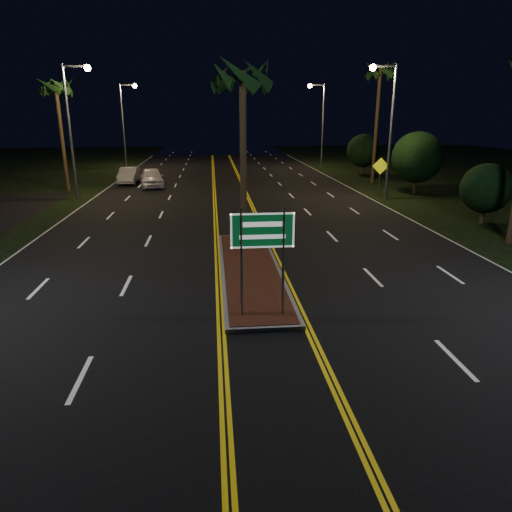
{
  "coord_description": "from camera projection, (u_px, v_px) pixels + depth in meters",
  "views": [
    {
      "loc": [
        -1.36,
        -9.48,
        5.79
      ],
      "look_at": [
        -0.17,
        2.98,
        1.9
      ],
      "focal_mm": 32.0,
      "sensor_mm": 36.0,
      "label": 1
    }
  ],
  "objects": [
    {
      "name": "ground",
      "position": [
        275.0,
        369.0,
        10.85
      ],
      "size": [
        120.0,
        120.0,
        0.0
      ],
      "primitive_type": "plane",
      "color": "black",
      "rests_on": "ground"
    },
    {
      "name": "median_island",
      "position": [
        250.0,
        270.0,
        17.48
      ],
      "size": [
        2.25,
        10.25,
        0.17
      ],
      "color": "gray",
      "rests_on": "ground"
    },
    {
      "name": "highway_sign",
      "position": [
        262.0,
        241.0,
        12.8
      ],
      "size": [
        1.8,
        0.08,
        3.2
      ],
      "color": "gray",
      "rests_on": "ground"
    },
    {
      "name": "streetlight_left_mid",
      "position": [
        74.0,
        117.0,
        31.02
      ],
      "size": [
        1.91,
        0.44,
        9.0
      ],
      "color": "gray",
      "rests_on": "ground"
    },
    {
      "name": "streetlight_left_far",
      "position": [
        126.0,
        116.0,
        50.04
      ],
      "size": [
        1.91,
        0.44,
        9.0
      ],
      "color": "gray",
      "rests_on": "ground"
    },
    {
      "name": "streetlight_right_mid",
      "position": [
        387.0,
        117.0,
        31.06
      ],
      "size": [
        1.91,
        0.44,
        9.0
      ],
      "color": "gray",
      "rests_on": "ground"
    },
    {
      "name": "streetlight_right_far",
      "position": [
        320.0,
        116.0,
        50.07
      ],
      "size": [
        1.91,
        0.44,
        9.0
      ],
      "color": "gray",
      "rests_on": "ground"
    },
    {
      "name": "palm_median",
      "position": [
        243.0,
        77.0,
        18.68
      ],
      "size": [
        2.4,
        2.4,
        8.3
      ],
      "color": "#382819",
      "rests_on": "ground"
    },
    {
      "name": "palm_left_far",
      "position": [
        56.0,
        87.0,
        34.01
      ],
      "size": [
        2.4,
        2.4,
        8.8
      ],
      "color": "#382819",
      "rests_on": "ground"
    },
    {
      "name": "palm_right_far",
      "position": [
        380.0,
        72.0,
        37.82
      ],
      "size": [
        2.4,
        2.4,
        10.3
      ],
      "color": "#382819",
      "rests_on": "ground"
    },
    {
      "name": "shrub_near",
      "position": [
        486.0,
        188.0,
        24.81
      ],
      "size": [
        2.7,
        2.7,
        3.3
      ],
      "color": "#382819",
      "rests_on": "ground"
    },
    {
      "name": "shrub_mid",
      "position": [
        417.0,
        157.0,
        34.13
      ],
      "size": [
        3.78,
        3.78,
        4.62
      ],
      "color": "#382819",
      "rests_on": "ground"
    },
    {
      "name": "shrub_far",
      "position": [
        363.0,
        151.0,
        45.64
      ],
      "size": [
        3.24,
        3.24,
        3.96
      ],
      "color": "#382819",
      "rests_on": "ground"
    },
    {
      "name": "car_near",
      "position": [
        152.0,
        176.0,
        38.0
      ],
      "size": [
        3.19,
        5.75,
        1.81
      ],
      "primitive_type": "imported",
      "rotation": [
        0.0,
        0.0,
        0.16
      ],
      "color": "white",
      "rests_on": "ground"
    },
    {
      "name": "car_far",
      "position": [
        129.0,
        174.0,
        40.02
      ],
      "size": [
        2.14,
        4.85,
        1.61
      ],
      "primitive_type": "imported",
      "rotation": [
        0.0,
        0.0,
        0.01
      ],
      "color": "silver",
      "rests_on": "ground"
    },
    {
      "name": "warning_sign",
      "position": [
        380.0,
        171.0,
        33.04
      ],
      "size": [
        1.18,
        0.15,
        2.83
      ],
      "rotation": [
        0.0,
        0.0,
        -0.1
      ],
      "color": "gray",
      "rests_on": "ground"
    }
  ]
}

